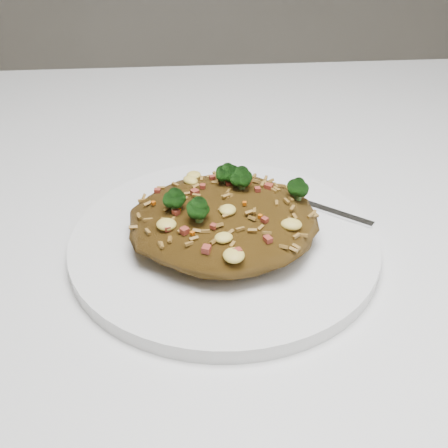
{
  "coord_description": "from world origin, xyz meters",
  "views": [
    {
      "loc": [
        -0.07,
        -0.53,
        1.1
      ],
      "look_at": [
        -0.03,
        -0.07,
        0.78
      ],
      "focal_mm": 50.0,
      "sensor_mm": 36.0,
      "label": 1
    }
  ],
  "objects": [
    {
      "name": "dining_table",
      "position": [
        0.0,
        0.0,
        0.66
      ],
      "size": [
        1.2,
        0.8,
        0.75
      ],
      "color": "silver",
      "rests_on": "ground"
    },
    {
      "name": "fried_rice",
      "position": [
        -0.03,
        -0.07,
        0.79
      ],
      "size": [
        0.17,
        0.15,
        0.06
      ],
      "color": "brown",
      "rests_on": "plate"
    },
    {
      "name": "fork",
      "position": [
        0.05,
        -0.02,
        0.77
      ],
      "size": [
        0.14,
        0.11,
        0.0
      ],
      "rotation": [
        0.0,
        0.0,
        -0.65
      ],
      "color": "silver",
      "rests_on": "plate"
    },
    {
      "name": "plate",
      "position": [
        -0.03,
        -0.07,
        0.76
      ],
      "size": [
        0.28,
        0.28,
        0.01
      ],
      "primitive_type": "cylinder",
      "color": "white",
      "rests_on": "dining_table"
    }
  ]
}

